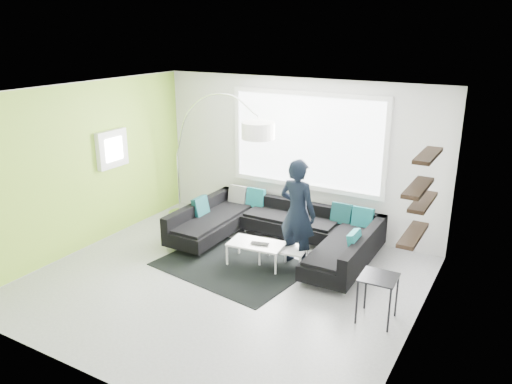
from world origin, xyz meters
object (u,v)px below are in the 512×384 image
(person, at_px, (298,213))
(sectional_sofa, at_px, (275,233))
(laptop, at_px, (259,245))
(arc_lamp, at_px, (177,153))
(side_table, at_px, (377,298))
(coffee_table, at_px, (270,254))

(person, bearing_deg, sectional_sofa, -18.96)
(person, relative_size, laptop, 5.29)
(sectional_sofa, distance_m, arc_lamp, 2.70)
(sectional_sofa, distance_m, side_table, 2.49)
(side_table, distance_m, person, 1.96)
(side_table, relative_size, person, 0.36)
(sectional_sofa, xyz_separation_m, side_table, (2.15, -1.26, 0.00))
(sectional_sofa, height_order, side_table, sectional_sofa)
(sectional_sofa, distance_m, coffee_table, 0.58)
(arc_lamp, bearing_deg, laptop, -11.87)
(coffee_table, height_order, side_table, side_table)
(sectional_sofa, bearing_deg, coffee_table, -70.00)
(laptop, bearing_deg, person, 29.09)
(coffee_table, xyz_separation_m, side_table, (1.95, -0.73, 0.13))
(laptop, bearing_deg, sectional_sofa, 83.70)
(arc_lamp, distance_m, laptop, 2.97)
(sectional_sofa, distance_m, person, 0.83)
(arc_lamp, distance_m, person, 3.14)
(coffee_table, xyz_separation_m, arc_lamp, (-2.66, 1.08, 1.09))
(coffee_table, xyz_separation_m, laptop, (-0.11, -0.16, 0.20))
(sectional_sofa, relative_size, laptop, 10.01)
(coffee_table, relative_size, side_table, 1.79)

